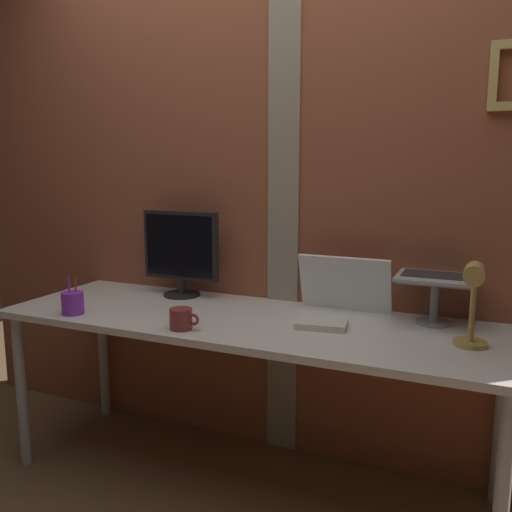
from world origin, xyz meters
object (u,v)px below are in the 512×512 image
(monitor, at_px, (181,249))
(coffee_mug, at_px, (181,319))
(desk_lamp, at_px, (473,297))
(whiteboard_panel, at_px, (345,284))
(pen_cup, at_px, (73,303))
(laptop, at_px, (438,264))

(monitor, distance_m, coffee_mug, 0.59)
(monitor, height_order, desk_lamp, monitor)
(monitor, distance_m, desk_lamp, 1.37)
(whiteboard_panel, bearing_deg, monitor, -177.14)
(pen_cup, bearing_deg, laptop, 20.32)
(desk_lamp, height_order, pen_cup, desk_lamp)
(whiteboard_panel, xyz_separation_m, pen_cup, (-1.07, -0.51, -0.07))
(coffee_mug, bearing_deg, monitor, 121.26)
(coffee_mug, bearing_deg, desk_lamp, 10.38)
(desk_lamp, distance_m, pen_cup, 1.62)
(monitor, bearing_deg, whiteboard_panel, 2.86)
(desk_lamp, distance_m, coffee_mug, 1.08)
(whiteboard_panel, bearing_deg, coffee_mug, -135.36)
(laptop, height_order, coffee_mug, laptop)
(monitor, relative_size, whiteboard_panel, 1.03)
(laptop, bearing_deg, coffee_mug, -149.25)
(monitor, relative_size, coffee_mug, 3.31)
(whiteboard_panel, distance_m, pen_cup, 1.19)
(laptop, bearing_deg, pen_cup, -159.68)
(monitor, distance_m, pen_cup, 0.57)
(whiteboard_panel, bearing_deg, desk_lamp, -31.17)
(laptop, relative_size, desk_lamp, 0.96)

